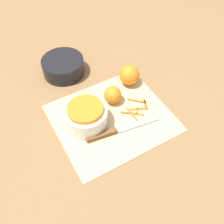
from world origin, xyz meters
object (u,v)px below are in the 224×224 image
bowl_dark (63,66)px  orange_left (113,95)px  knife (110,132)px  orange_right (129,75)px  bowl_speckled (86,115)px

bowl_dark → orange_left: (0.10, -0.25, 0.01)m
bowl_dark → orange_left: bearing=-68.7°
bowl_dark → knife: size_ratio=0.63×
orange_left → orange_right: orange_right is taller
bowl_dark → bowl_speckled: bearing=-97.2°
bowl_speckled → bowl_dark: bearing=82.8°
knife → bowl_speckled: bearing=128.9°
bowl_speckled → bowl_dark: size_ratio=0.88×
bowl_dark → orange_right: bearing=-43.3°
knife → orange_left: orange_left is taller
bowl_speckled → orange_right: size_ratio=1.89×
knife → orange_left: bearing=64.8°
orange_right → bowl_dark: bearing=136.7°
knife → orange_right: (0.19, 0.18, 0.03)m
orange_left → orange_right: 0.12m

